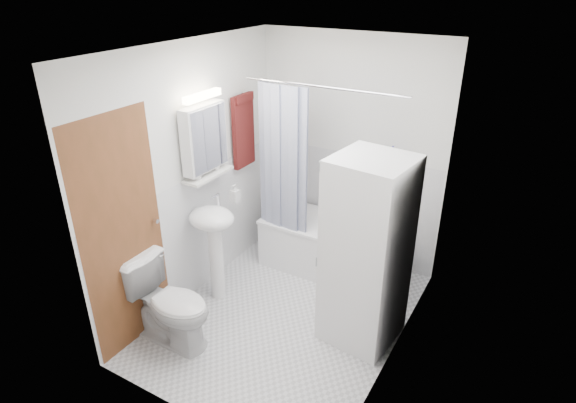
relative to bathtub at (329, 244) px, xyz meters
The scene contains 20 objects.
floor 0.97m from the bathtub, 88.85° to the right, with size 2.60×2.60×0.00m, color silver.
room_walls 1.51m from the bathtub, 88.85° to the right, with size 2.60×2.60×2.60m.
wainscot 0.70m from the bathtub, 88.31° to the right, with size 1.98×2.58×2.58m.
door 1.88m from the bathtub, 122.36° to the right, with size 0.05×2.00×2.00m.
bathtub is the anchor object (origin of this frame).
tub_spout 0.68m from the bathtub, 58.78° to the left, with size 0.04×0.04×0.12m, color silver.
curtain_rod 1.73m from the bathtub, 90.00° to the right, with size 0.02×0.02×1.56m, color silver.
shower_curtain 1.08m from the bathtub, 146.62° to the right, with size 0.55×0.02×1.45m.
sink 1.29m from the bathtub, 126.97° to the right, with size 0.44×0.37×1.04m.
medicine_cabinet 1.76m from the bathtub, 137.23° to the right, with size 0.13×0.50×0.71m.
shelf 1.50m from the bathtub, 136.74° to the right, with size 0.18×0.54×0.03m, color silver.
shower_caddy 0.95m from the bathtub, 52.00° to the left, with size 0.22×0.06×0.02m, color silver.
towel 1.49m from the bathtub, 169.53° to the right, with size 0.07×0.32×0.77m.
washer_dryer 1.18m from the bathtub, 48.58° to the right, with size 0.65×0.65×1.65m.
toilet 1.81m from the bathtub, 111.93° to the right, with size 0.43×0.77×0.76m, color white.
soap_pump 1.17m from the bathtub, 135.91° to the right, with size 0.08×0.17×0.08m, color gray.
shelf_bottle 1.62m from the bathtub, 131.94° to the right, with size 0.07×0.18×0.07m, color gray.
shelf_cup 1.48m from the bathtub, 141.23° to the right, with size 0.10×0.09×0.10m, color gray.
shampoo_a 1.05m from the bathtub, 40.97° to the left, with size 0.13×0.17×0.13m, color gray.
shampoo_b 1.08m from the bathtub, 33.23° to the left, with size 0.08×0.21×0.08m, color #2C2492.
Camera 1 is at (1.80, -3.08, 2.91)m, focal length 30.00 mm.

